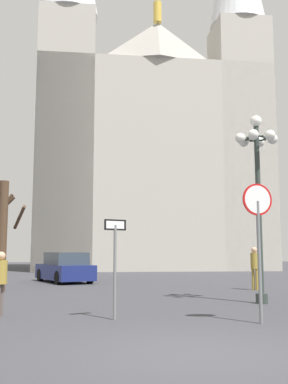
{
  "coord_description": "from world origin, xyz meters",
  "views": [
    {
      "loc": [
        -1.58,
        -7.16,
        1.58
      ],
      "look_at": [
        1.0,
        16.97,
        4.77
      ],
      "focal_mm": 42.15,
      "sensor_mm": 36.0,
      "label": 1
    }
  ],
  "objects_px": {
    "pedestrian_standing": "(0,277)",
    "one_way_arrow_sign": "(115,257)",
    "bare_tree": "(3,231)",
    "parked_car_near_navy": "(65,268)",
    "cathedral": "(151,143)",
    "pedestrian_walking": "(255,264)",
    "stop_sign": "(258,226)",
    "street_lamp": "(258,173)"
  },
  "relations": [
    {
      "from": "one_way_arrow_sign",
      "to": "pedestrian_walking",
      "type": "xyz_separation_m",
      "value": [
        6.04,
        7.37,
        -0.39
      ]
    },
    {
      "from": "cathedral",
      "to": "pedestrian_walking",
      "type": "height_order",
      "value": "cathedral"
    },
    {
      "from": "street_lamp",
      "to": "bare_tree",
      "type": "distance_m",
      "value": 10.31
    },
    {
      "from": "street_lamp",
      "to": "pedestrian_standing",
      "type": "xyz_separation_m",
      "value": [
        -7.37,
        -1.95,
        -3.07
      ]
    },
    {
      "from": "cathedral",
      "to": "pedestrian_walking",
      "type": "relative_size",
      "value": 20.8
    },
    {
      "from": "one_way_arrow_sign",
      "to": "street_lamp",
      "type": "bearing_deg",
      "value": 31.24
    },
    {
      "from": "stop_sign",
      "to": "street_lamp",
      "type": "height_order",
      "value": "street_lamp"
    },
    {
      "from": "bare_tree",
      "to": "parked_car_near_navy",
      "type": "distance_m",
      "value": 5.69
    },
    {
      "from": "stop_sign",
      "to": "parked_car_near_navy",
      "type": "relative_size",
      "value": 0.66
    },
    {
      "from": "bare_tree",
      "to": "parked_car_near_navy",
      "type": "height_order",
      "value": "bare_tree"
    },
    {
      "from": "bare_tree",
      "to": "pedestrian_standing",
      "type": "height_order",
      "value": "bare_tree"
    },
    {
      "from": "bare_tree",
      "to": "stop_sign",
      "type": "bearing_deg",
      "value": -50.26
    },
    {
      "from": "parked_car_near_navy",
      "to": "pedestrian_standing",
      "type": "distance_m",
      "value": 12.13
    },
    {
      "from": "parked_car_near_navy",
      "to": "pedestrian_standing",
      "type": "height_order",
      "value": "pedestrian_standing"
    },
    {
      "from": "street_lamp",
      "to": "parked_car_near_navy",
      "type": "bearing_deg",
      "value": 123.05
    },
    {
      "from": "cathedral",
      "to": "stop_sign",
      "type": "bearing_deg",
      "value": -92.44
    },
    {
      "from": "one_way_arrow_sign",
      "to": "street_lamp",
      "type": "xyz_separation_m",
      "value": [
        4.59,
        2.78,
        2.56
      ]
    },
    {
      "from": "one_way_arrow_sign",
      "to": "bare_tree",
      "type": "distance_m",
      "value": 9.02
    },
    {
      "from": "cathedral",
      "to": "parked_car_near_navy",
      "type": "height_order",
      "value": "cathedral"
    },
    {
      "from": "stop_sign",
      "to": "one_way_arrow_sign",
      "type": "bearing_deg",
      "value": 163.98
    },
    {
      "from": "cathedral",
      "to": "pedestrian_standing",
      "type": "height_order",
      "value": "cathedral"
    },
    {
      "from": "cathedral",
      "to": "parked_car_near_navy",
      "type": "distance_m",
      "value": 20.54
    },
    {
      "from": "stop_sign",
      "to": "bare_tree",
      "type": "relative_size",
      "value": 0.7
    },
    {
      "from": "stop_sign",
      "to": "one_way_arrow_sign",
      "type": "relative_size",
      "value": 1.33
    },
    {
      "from": "bare_tree",
      "to": "pedestrian_walking",
      "type": "xyz_separation_m",
      "value": [
        10.23,
        -0.58,
        -1.31
      ]
    },
    {
      "from": "pedestrian_standing",
      "to": "one_way_arrow_sign",
      "type": "bearing_deg",
      "value": -16.68
    },
    {
      "from": "one_way_arrow_sign",
      "to": "pedestrian_walking",
      "type": "distance_m",
      "value": 9.54
    },
    {
      "from": "cathedral",
      "to": "stop_sign",
      "type": "distance_m",
      "value": 31.55
    },
    {
      "from": "street_lamp",
      "to": "parked_car_near_navy",
      "type": "relative_size",
      "value": 1.26
    },
    {
      "from": "one_way_arrow_sign",
      "to": "cathedral",
      "type": "bearing_deg",
      "value": 81.31
    },
    {
      "from": "stop_sign",
      "to": "one_way_arrow_sign",
      "type": "height_order",
      "value": "stop_sign"
    },
    {
      "from": "pedestrian_standing",
      "to": "stop_sign",
      "type": "bearing_deg",
      "value": -16.33
    },
    {
      "from": "one_way_arrow_sign",
      "to": "street_lamp",
      "type": "relative_size",
      "value": 0.4
    },
    {
      "from": "stop_sign",
      "to": "parked_car_near_navy",
      "type": "bearing_deg",
      "value": 110.57
    },
    {
      "from": "cathedral",
      "to": "bare_tree",
      "type": "xyz_separation_m",
      "value": [
        -8.65,
        -21.28,
        -9.04
      ]
    },
    {
      "from": "street_lamp",
      "to": "stop_sign",
      "type": "bearing_deg",
      "value": -110.85
    },
    {
      "from": "one_way_arrow_sign",
      "to": "bare_tree",
      "type": "height_order",
      "value": "bare_tree"
    },
    {
      "from": "pedestrian_walking",
      "to": "bare_tree",
      "type": "bearing_deg",
      "value": 176.78
    },
    {
      "from": "stop_sign",
      "to": "street_lamp",
      "type": "distance_m",
      "value": 4.37
    },
    {
      "from": "street_lamp",
      "to": "bare_tree",
      "type": "height_order",
      "value": "street_lamp"
    },
    {
      "from": "one_way_arrow_sign",
      "to": "pedestrian_walking",
      "type": "height_order",
      "value": "one_way_arrow_sign"
    },
    {
      "from": "cathedral",
      "to": "parked_car_near_navy",
      "type": "bearing_deg",
      "value": -111.7
    }
  ]
}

